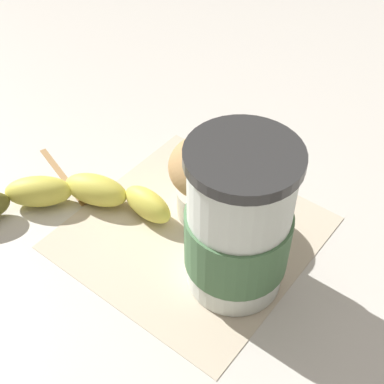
# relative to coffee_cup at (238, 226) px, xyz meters

# --- Properties ---
(ground_plane) EXTENTS (3.00, 3.00, 0.00)m
(ground_plane) POSITION_rel_coffee_cup_xyz_m (0.06, -0.03, -0.07)
(ground_plane) COLOR beige
(paper_napkin) EXTENTS (0.26, 0.26, 0.00)m
(paper_napkin) POSITION_rel_coffee_cup_xyz_m (0.06, -0.03, -0.07)
(paper_napkin) COLOR beige
(paper_napkin) RESTS_ON ground_plane
(coffee_cup) EXTENTS (0.09, 0.09, 0.15)m
(coffee_cup) POSITION_rel_coffee_cup_xyz_m (0.00, 0.00, 0.00)
(coffee_cup) COLOR silver
(coffee_cup) RESTS_ON paper_napkin
(muffin) EXTENTS (0.08, 0.08, 0.09)m
(muffin) POSITION_rel_coffee_cup_xyz_m (0.06, -0.07, -0.02)
(muffin) COLOR white
(muffin) RESTS_ON paper_napkin
(banana) EXTENTS (0.21, 0.13, 0.03)m
(banana) POSITION_rel_coffee_cup_xyz_m (0.19, -0.00, -0.05)
(banana) COLOR #D6CC4C
(banana) RESTS_ON paper_napkin
(wooden_stirrer) EXTENTS (0.10, 0.06, 0.00)m
(wooden_stirrer) POSITION_rel_coffee_cup_xyz_m (0.23, -0.04, -0.07)
(wooden_stirrer) COLOR #9E7547
(wooden_stirrer) RESTS_ON ground_plane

